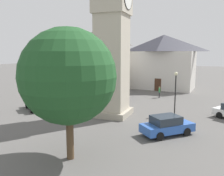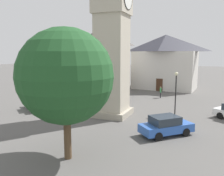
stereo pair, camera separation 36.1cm
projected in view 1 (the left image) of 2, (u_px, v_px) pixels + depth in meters
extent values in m
plane|color=#565451|center=(112.00, 115.00, 23.64)|extent=(200.00, 200.00, 0.00)
cube|color=#A59C89|center=(112.00, 112.00, 23.59)|extent=(3.55, 3.55, 0.60)
cube|color=#B7AD99|center=(112.00, 63.00, 22.85)|extent=(2.84, 2.84, 9.37)
cube|color=#2D5BB7|center=(167.00, 127.00, 17.87)|extent=(4.08, 4.12, 0.64)
cube|color=#28333D|center=(166.00, 120.00, 17.72)|extent=(2.58, 2.59, 0.64)
cylinder|color=black|center=(173.00, 126.00, 19.11)|extent=(0.61, 0.61, 0.64)
cylinder|color=black|center=(187.00, 132.00, 17.66)|extent=(0.61, 0.61, 0.64)
cylinder|color=black|center=(148.00, 130.00, 18.17)|extent=(0.61, 0.61, 0.64)
cylinder|color=black|center=(160.00, 136.00, 16.71)|extent=(0.61, 0.61, 0.64)
cube|color=black|center=(188.00, 127.00, 18.68)|extent=(1.27, 1.25, 0.16)
cube|color=#236B38|center=(36.00, 104.00, 25.96)|extent=(3.85, 4.28, 0.64)
cube|color=#28333D|center=(36.00, 99.00, 25.74)|extent=(2.52, 2.62, 0.64)
cylinder|color=black|center=(27.00, 105.00, 26.64)|extent=(0.57, 0.64, 0.64)
cylinder|color=black|center=(41.00, 104.00, 27.45)|extent=(0.57, 0.64, 0.64)
cylinder|color=black|center=(31.00, 110.00, 24.55)|extent=(0.57, 0.64, 0.64)
cylinder|color=black|center=(46.00, 108.00, 25.36)|extent=(0.57, 0.64, 0.64)
cube|color=black|center=(32.00, 103.00, 27.71)|extent=(1.39, 1.11, 0.16)
cube|color=#2D5BB7|center=(108.00, 93.00, 32.91)|extent=(4.25, 2.10, 0.64)
cube|color=#28333D|center=(109.00, 89.00, 32.96)|extent=(2.24, 1.76, 0.64)
cylinder|color=black|center=(111.00, 97.00, 31.56)|extent=(0.66, 0.28, 0.64)
cylinder|color=black|center=(100.00, 97.00, 31.99)|extent=(0.66, 0.28, 0.64)
cylinder|color=black|center=(116.00, 94.00, 33.90)|extent=(0.66, 0.28, 0.64)
cylinder|color=black|center=(105.00, 94.00, 34.33)|extent=(0.66, 0.28, 0.64)
cube|color=black|center=(104.00, 98.00, 31.02)|extent=(0.28, 1.67, 0.16)
cylinder|color=black|center=(220.00, 115.00, 22.40)|extent=(0.53, 0.66, 0.64)
cylinder|color=black|center=(159.00, 95.00, 32.70)|extent=(0.13, 0.13, 0.82)
cylinder|color=black|center=(159.00, 95.00, 32.87)|extent=(0.13, 0.13, 0.82)
cube|color=#3F9959|center=(159.00, 90.00, 32.68)|extent=(0.40, 0.29, 0.60)
cylinder|color=#3F9959|center=(160.00, 91.00, 32.46)|extent=(0.09, 0.09, 0.60)
cylinder|color=#3F9959|center=(159.00, 90.00, 32.92)|extent=(0.09, 0.09, 0.60)
sphere|color=#9E7051|center=(160.00, 87.00, 32.61)|extent=(0.22, 0.22, 0.22)
sphere|color=black|center=(160.00, 87.00, 32.61)|extent=(0.20, 0.20, 0.20)
cylinder|color=brown|center=(70.00, 134.00, 13.69)|extent=(0.44, 0.44, 3.03)
sphere|color=#1E4C23|center=(68.00, 76.00, 13.17)|extent=(5.59, 5.59, 5.59)
cube|color=silver|center=(102.00, 68.00, 40.35)|extent=(9.78, 9.92, 7.60)
pyramid|color=#47423D|center=(102.00, 36.00, 39.54)|extent=(10.27, 10.41, 3.22)
cube|color=#422819|center=(103.00, 86.00, 37.23)|extent=(0.58, 1.01, 2.10)
cube|color=beige|center=(163.00, 70.00, 41.07)|extent=(7.28, 10.90, 6.62)
pyramid|color=#383842|center=(164.00, 43.00, 40.35)|extent=(7.64, 11.45, 2.87)
cube|color=#422819|center=(158.00, 85.00, 38.57)|extent=(0.18, 1.10, 2.10)
cylinder|color=black|center=(175.00, 95.00, 23.88)|extent=(0.12, 0.12, 4.04)
sphere|color=beige|center=(176.00, 74.00, 23.56)|extent=(0.36, 0.36, 0.36)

